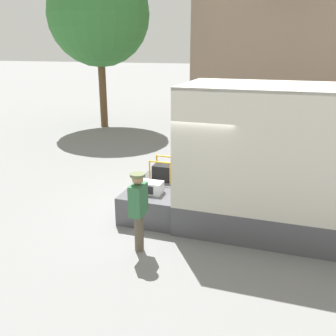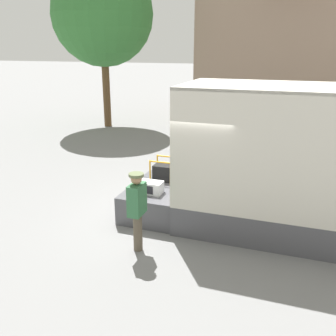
# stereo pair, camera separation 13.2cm
# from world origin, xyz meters

# --- Properties ---
(ground_plane) EXTENTS (160.00, 160.00, 0.00)m
(ground_plane) POSITION_xyz_m (0.00, 0.00, 0.00)
(ground_plane) COLOR gray
(tailgate_deck) EXTENTS (1.33, 2.14, 0.66)m
(tailgate_deck) POSITION_xyz_m (-0.67, 0.00, 0.33)
(tailgate_deck) COLOR #4C4C51
(tailgate_deck) RESTS_ON ground
(microwave) EXTENTS (0.53, 0.36, 0.27)m
(microwave) POSITION_xyz_m (-0.68, -0.49, 0.80)
(microwave) COLOR white
(microwave) RESTS_ON tailgate_deck
(portable_generator) EXTENTS (0.57, 0.55, 0.56)m
(portable_generator) POSITION_xyz_m (-0.69, 0.46, 0.87)
(portable_generator) COLOR black
(portable_generator) RESTS_ON tailgate_deck
(worker_person) EXTENTS (0.29, 0.44, 1.62)m
(worker_person) POSITION_xyz_m (-0.40, -1.88, 0.98)
(worker_person) COLOR brown
(worker_person) RESTS_ON ground
(house_backdrop) EXTENTS (9.41, 7.88, 9.15)m
(house_backdrop) POSITION_xyz_m (1.73, 14.05, 4.66)
(house_backdrop) COLOR gray
(house_backdrop) RESTS_ON ground
(street_tree) EXTENTS (4.78, 4.78, 7.69)m
(street_tree) POSITION_xyz_m (-6.81, 8.85, 5.29)
(street_tree) COLOR brown
(street_tree) RESTS_ON ground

